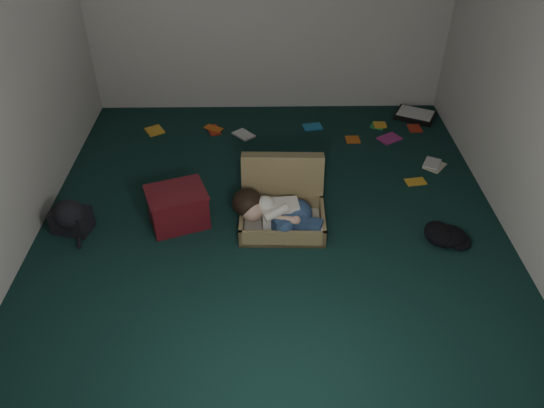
{
  "coord_description": "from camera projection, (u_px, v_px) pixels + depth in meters",
  "views": [
    {
      "loc": [
        -0.06,
        -3.54,
        2.94
      ],
      "look_at": [
        0.0,
        -0.15,
        0.35
      ],
      "focal_mm": 35.0,
      "sensor_mm": 36.0,
      "label": 1
    }
  ],
  "objects": [
    {
      "name": "floor",
      "position": [
        272.0,
        226.0,
        4.6
      ],
      "size": [
        4.5,
        4.5,
        0.0
      ],
      "primitive_type": "plane",
      "color": "black",
      "rests_on": "ground"
    },
    {
      "name": "book_scatter",
      "position": [
        329.0,
        139.0,
        5.75
      ],
      "size": [
        3.12,
        1.32,
        0.02
      ],
      "color": "gold",
      "rests_on": "floor"
    },
    {
      "name": "clothing_pile",
      "position": [
        450.0,
        236.0,
        4.39
      ],
      "size": [
        0.47,
        0.42,
        0.13
      ],
      "primitive_type": null,
      "rotation": [
        0.0,
        0.0,
        0.26
      ],
      "color": "black",
      "rests_on": "floor"
    },
    {
      "name": "person",
      "position": [
        277.0,
        212.0,
        4.42
      ],
      "size": [
        0.78,
        0.39,
        0.33
      ],
      "rotation": [
        0.0,
        0.0,
        -0.03
      ],
      "color": "silver",
      "rests_on": "suitcase"
    },
    {
      "name": "suitcase",
      "position": [
        282.0,
        203.0,
        4.59
      ],
      "size": [
        0.74,
        0.72,
        0.53
      ],
      "rotation": [
        0.0,
        0.0,
        -0.03
      ],
      "color": "olive",
      "rests_on": "floor"
    },
    {
      "name": "maroon_bin",
      "position": [
        178.0,
        207.0,
        4.53
      ],
      "size": [
        0.59,
        0.53,
        0.34
      ],
      "rotation": [
        0.0,
        0.0,
        0.35
      ],
      "color": "#591219",
      "rests_on": "floor"
    },
    {
      "name": "backpack",
      "position": [
        71.0,
        219.0,
        4.49
      ],
      "size": [
        0.45,
        0.39,
        0.23
      ],
      "primitive_type": null,
      "rotation": [
        0.0,
        0.0,
        -0.24
      ],
      "color": "black",
      "rests_on": "floor"
    },
    {
      "name": "paper_tray",
      "position": [
        415.0,
        115.0,
        6.15
      ],
      "size": [
        0.53,
        0.48,
        0.06
      ],
      "rotation": [
        0.0,
        0.0,
        -0.47
      ],
      "color": "black",
      "rests_on": "floor"
    },
    {
      "name": "wall_front",
      "position": [
        281.0,
        339.0,
        2.02
      ],
      "size": [
        4.5,
        0.0,
        4.5
      ],
      "primitive_type": "plane",
      "rotation": [
        -1.57,
        0.0,
        0.0
      ],
      "color": "silver",
      "rests_on": "ground"
    }
  ]
}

